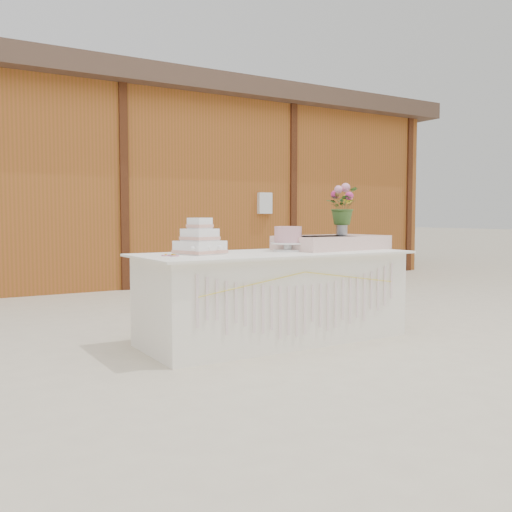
% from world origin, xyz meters
% --- Properties ---
extents(ground, '(80.00, 80.00, 0.00)m').
position_xyz_m(ground, '(0.00, 0.00, 0.00)').
color(ground, beige).
rests_on(ground, ground).
extents(barn, '(12.60, 4.60, 3.30)m').
position_xyz_m(barn, '(-0.01, 5.99, 1.68)').
color(barn, brown).
rests_on(barn, ground).
extents(cake_table, '(2.40, 1.00, 0.77)m').
position_xyz_m(cake_table, '(0.00, -0.00, 0.39)').
color(cake_table, white).
rests_on(cake_table, ground).
extents(wedding_cake, '(0.41, 0.41, 0.30)m').
position_xyz_m(wedding_cake, '(-0.65, 0.12, 0.87)').
color(wedding_cake, white).
rests_on(wedding_cake, cake_table).
extents(pink_cake_stand, '(0.31, 0.31, 0.22)m').
position_xyz_m(pink_cake_stand, '(0.18, 0.05, 0.89)').
color(pink_cake_stand, white).
rests_on(pink_cake_stand, cake_table).
extents(satin_runner, '(1.08, 0.70, 0.13)m').
position_xyz_m(satin_runner, '(0.71, 0.09, 0.83)').
color(satin_runner, '#FFD5CD').
rests_on(satin_runner, cake_table).
extents(flower_vase, '(0.11, 0.11, 0.15)m').
position_xyz_m(flower_vase, '(0.85, 0.11, 0.97)').
color(flower_vase, '#A6A6AA').
rests_on(flower_vase, satin_runner).
extents(bouquet, '(0.42, 0.41, 0.36)m').
position_xyz_m(bouquet, '(0.85, 0.11, 1.23)').
color(bouquet, '#395E25').
rests_on(bouquet, flower_vase).
extents(loose_flowers, '(0.21, 0.37, 0.02)m').
position_xyz_m(loose_flowers, '(-0.94, 0.03, 0.78)').
color(loose_flowers, '#CB7C93').
rests_on(loose_flowers, cake_table).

